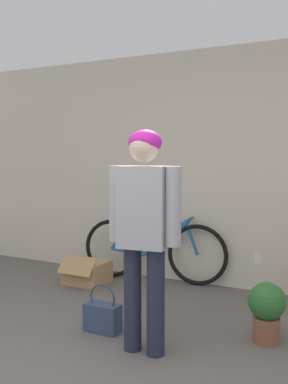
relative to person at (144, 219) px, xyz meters
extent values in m
cube|color=beige|center=(-0.17, 1.91, 0.32)|extent=(8.00, 0.06, 2.60)
cube|color=white|center=(0.38, 1.88, -0.63)|extent=(0.08, 0.01, 0.12)
cylinder|color=#23283D|center=(-0.09, 0.00, -0.59)|extent=(0.13, 0.13, 0.78)
cylinder|color=#23283D|center=(0.09, 0.00, -0.59)|extent=(0.13, 0.13, 0.78)
cube|color=#B2B2B7|center=(0.00, 0.00, 0.09)|extent=(0.37, 0.28, 0.58)
cylinder|color=#B2B2B7|center=(-0.23, 0.00, 0.10)|extent=(0.11, 0.11, 0.56)
cylinder|color=#B2B2B7|center=(0.23, 0.00, 0.10)|extent=(0.11, 0.11, 0.56)
sphere|color=beige|center=(0.00, 0.00, 0.51)|extent=(0.21, 0.21, 0.21)
ellipsoid|color=#D11EAD|center=(0.00, 0.01, 0.55)|extent=(0.24, 0.22, 0.18)
torus|color=black|center=(-1.30, 1.65, -0.64)|extent=(0.68, 0.13, 0.68)
torus|color=black|center=(-0.27, 1.78, -0.64)|extent=(0.68, 0.13, 0.68)
cylinder|color=#1E609E|center=(-1.10, 1.67, -0.67)|extent=(0.40, 0.08, 0.08)
cylinder|color=#1E609E|center=(-1.15, 1.67, -0.46)|extent=(0.32, 0.07, 0.38)
cylinder|color=#1E609E|center=(-0.96, 1.69, -0.49)|extent=(0.14, 0.05, 0.42)
cylinder|color=#1E609E|center=(-0.65, 1.73, -0.50)|extent=(0.54, 0.11, 0.43)
cylinder|color=#1E609E|center=(-0.70, 1.72, -0.29)|extent=(0.62, 0.11, 0.05)
cylinder|color=#1E609E|center=(-0.33, 1.77, -0.47)|extent=(0.16, 0.05, 0.35)
cylinder|color=#1E609E|center=(-0.37, 1.77, -0.27)|extent=(0.07, 0.04, 0.08)
cylinder|color=#1E609E|center=(-0.35, 1.77, -0.24)|extent=(0.08, 0.46, 0.02)
ellipsoid|color=black|center=(-1.01, 1.68, -0.26)|extent=(0.23, 0.11, 0.05)
cube|color=#334260|center=(-0.48, 0.18, -0.87)|extent=(0.30, 0.15, 0.23)
torus|color=#334260|center=(-0.48, 0.18, -0.70)|extent=(0.24, 0.02, 0.24)
cube|color=tan|center=(-1.40, 1.28, -0.86)|extent=(0.45, 0.40, 0.25)
cube|color=tan|center=(-1.40, 1.08, -0.74)|extent=(0.42, 0.14, 0.18)
cylinder|color=brown|center=(0.75, 0.59, -0.88)|extent=(0.21, 0.21, 0.20)
sphere|color=#2D6B2D|center=(0.75, 0.59, -0.66)|extent=(0.29, 0.29, 0.29)
camera|label=1|loc=(1.48, -2.82, 0.45)|focal=42.00mm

